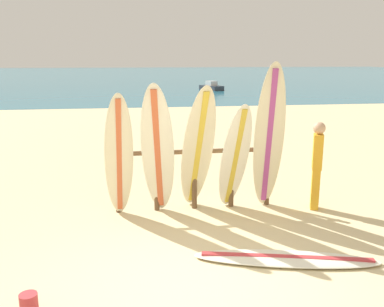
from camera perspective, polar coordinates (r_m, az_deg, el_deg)
ground_plane at (r=5.12m, az=0.25°, el=-18.24°), size 120.00×120.00×0.00m
ocean_water at (r=62.39m, az=-7.85°, el=10.50°), size 120.00×80.00×0.01m
surfboard_rack at (r=7.40m, az=0.34°, el=-2.18°), size 2.78×0.09×1.19m
surfboard_leaning_far_left at (r=6.94m, az=-9.85°, el=-0.42°), size 0.53×0.68×2.13m
surfboard_leaning_left at (r=6.90m, az=-4.66°, el=0.32°), size 0.68×0.93×2.28m
surfboard_leaning_center_left at (r=7.06m, az=0.79°, el=0.49°), size 0.65×1.12×2.25m
surfboard_leaning_center at (r=7.22m, az=5.83°, el=-0.57°), size 0.63×0.82×1.93m
surfboard_leaning_center_right at (r=7.20m, az=10.36°, el=1.93°), size 0.64×0.92×2.59m
surfboard_lying_on_sand at (r=5.89m, az=12.67°, el=-13.72°), size 2.51×1.05×0.08m
beachgoer_standing at (r=7.65m, az=16.56°, el=-1.09°), size 0.24×0.29×1.56m
small_boat_offshore at (r=34.00m, az=2.64°, el=9.00°), size 1.78×2.30×0.71m
sand_bucket at (r=5.04m, az=-21.22°, el=-18.37°), size 0.19×0.19×0.21m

